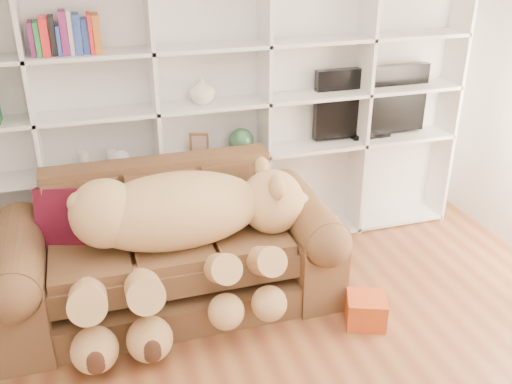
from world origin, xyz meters
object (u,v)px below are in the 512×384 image
object	(u,v)px
sofa	(171,256)
gift_box	(366,310)
tv	(371,103)
teddy_bear	(180,230)

from	to	relation	value
sofa	gift_box	xyz separation A→B (m)	(1.26, -0.69, -0.27)
sofa	tv	size ratio (longest dim) A/B	2.26
sofa	teddy_bear	world-z (taller)	teddy_bear
sofa	gift_box	distance (m)	1.46
gift_box	teddy_bear	bearing A→B (deg)	157.91
teddy_bear	gift_box	distance (m)	1.43
teddy_bear	gift_box	xyz separation A→B (m)	(1.21, -0.49, -0.59)
tv	gift_box	bearing A→B (deg)	-115.56
sofa	teddy_bear	bearing A→B (deg)	-74.77
gift_box	tv	bearing A→B (deg)	64.44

